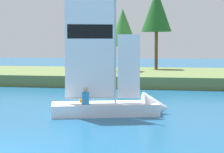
% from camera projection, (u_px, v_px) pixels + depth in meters
% --- Properties ---
extents(shore_bank, '(80.00, 14.29, 0.82)m').
position_uv_depth(shore_bank, '(132.00, 76.00, 35.08)').
color(shore_bank, '#5B703D').
rests_on(shore_bank, ground).
extents(shoreline_tree_midleft, '(2.43, 2.43, 5.15)m').
position_uv_depth(shoreline_tree_midleft, '(123.00, 28.00, 34.64)').
color(shoreline_tree_midleft, brown).
rests_on(shoreline_tree_midleft, shore_bank).
extents(shoreline_tree_centre, '(2.74, 2.74, 7.32)m').
position_uv_depth(shoreline_tree_centre, '(157.00, 10.00, 38.08)').
color(shoreline_tree_centre, brown).
rests_on(shoreline_tree_centre, shore_bank).
extents(sailboat, '(5.08, 2.93, 6.64)m').
position_uv_depth(sailboat, '(122.00, 103.00, 17.29)').
color(sailboat, white).
rests_on(sailboat, ground).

